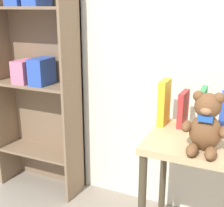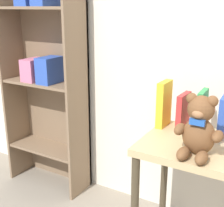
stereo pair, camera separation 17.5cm
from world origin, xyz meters
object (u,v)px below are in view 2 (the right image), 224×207
(book_standing_yellow, at_px, (164,104))
(display_table, at_px, (201,166))
(book_standing_red, at_px, (183,111))
(book_standing_green, at_px, (202,112))
(book_standing_blue, at_px, (223,116))
(teddy_bear, at_px, (199,128))
(bookshelf_side, at_px, (47,70))

(book_standing_yellow, bearing_deg, display_table, -26.64)
(book_standing_red, relative_size, book_standing_green, 0.84)
(book_standing_yellow, bearing_deg, book_standing_blue, 4.97)
(teddy_bear, xyz_separation_m, book_standing_yellow, (-0.26, 0.26, -0.00))
(book_standing_yellow, distance_m, book_standing_green, 0.21)
(teddy_bear, distance_m, book_standing_blue, 0.28)
(teddy_bear, height_order, book_standing_blue, teddy_bear)
(book_standing_red, xyz_separation_m, book_standing_green, (0.10, -0.02, 0.02))
(book_standing_green, relative_size, book_standing_blue, 1.11)
(bookshelf_side, xyz_separation_m, book_standing_red, (1.04, -0.10, -0.10))
(bookshelf_side, relative_size, book_standing_yellow, 6.36)
(bookshelf_side, height_order, book_standing_green, bookshelf_side)
(book_standing_red, distance_m, book_standing_blue, 0.21)
(bookshelf_side, bearing_deg, book_standing_yellow, -7.23)
(book_standing_red, distance_m, book_standing_green, 0.11)
(book_standing_red, bearing_deg, teddy_bear, -58.21)
(teddy_bear, bearing_deg, book_standing_red, 119.59)
(book_standing_yellow, distance_m, book_standing_blue, 0.31)
(book_standing_blue, bearing_deg, book_standing_red, 177.93)
(book_standing_yellow, bearing_deg, book_standing_red, 11.29)
(bookshelf_side, relative_size, book_standing_red, 8.26)
(book_standing_red, bearing_deg, book_standing_yellow, -167.52)
(book_standing_yellow, xyz_separation_m, book_standing_blue, (0.31, 0.02, -0.02))
(book_standing_green, bearing_deg, bookshelf_side, 171.97)
(display_table, distance_m, teddy_bear, 0.27)
(bookshelf_side, height_order, book_standing_red, bookshelf_side)
(teddy_bear, bearing_deg, book_standing_green, 102.10)
(display_table, xyz_separation_m, book_standing_blue, (0.05, 0.16, 0.22))
(book_standing_yellow, bearing_deg, bookshelf_side, 173.78)
(display_table, xyz_separation_m, book_standing_red, (-0.15, 0.15, 0.22))
(book_standing_red, bearing_deg, book_standing_green, -10.14)
(teddy_bear, bearing_deg, book_standing_yellow, 135.18)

